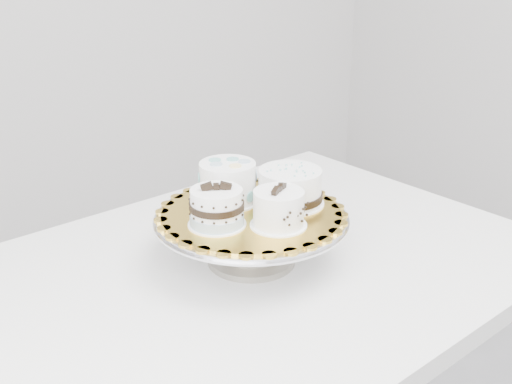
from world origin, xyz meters
TOP-DOWN VIEW (x-y plane):
  - table at (-0.12, 0.13)m, footprint 1.26×0.89m
  - cake_stand at (-0.07, 0.14)m, footprint 0.36×0.36m
  - cake_board at (-0.07, 0.14)m, footprint 0.39×0.39m
  - cake_swirl at (-0.07, 0.07)m, footprint 0.12×0.12m
  - cake_banded at (-0.15, 0.13)m, footprint 0.13×0.13m
  - cake_dots at (-0.08, 0.21)m, footprint 0.14×0.14m
  - cake_ribbon at (0.01, 0.13)m, footprint 0.16×0.16m

SIDE VIEW (x-z plane):
  - table at x=-0.12m, z-range 0.30..1.05m
  - cake_stand at x=-0.07m, z-range 0.77..0.87m
  - cake_board at x=-0.07m, z-range 0.85..0.85m
  - cake_banded at x=-0.15m, z-range 0.84..0.93m
  - cake_swirl at x=-0.07m, z-range 0.84..0.92m
  - cake_ribbon at x=0.01m, z-range 0.85..0.92m
  - cake_dots at x=-0.08m, z-range 0.85..0.93m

